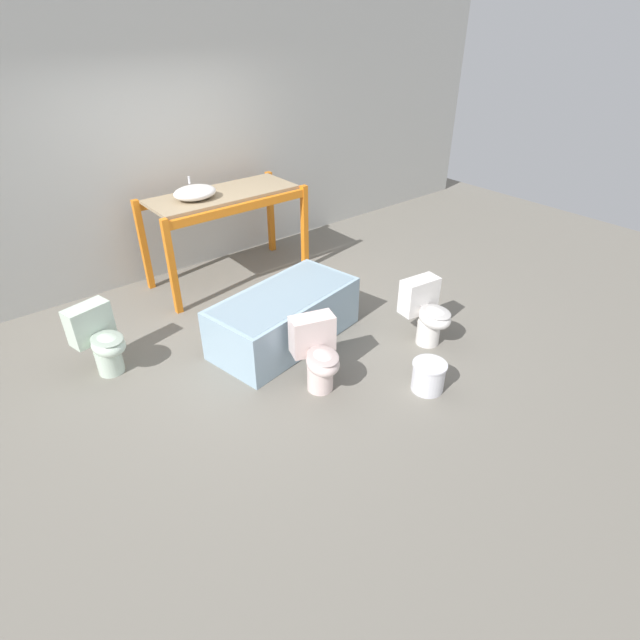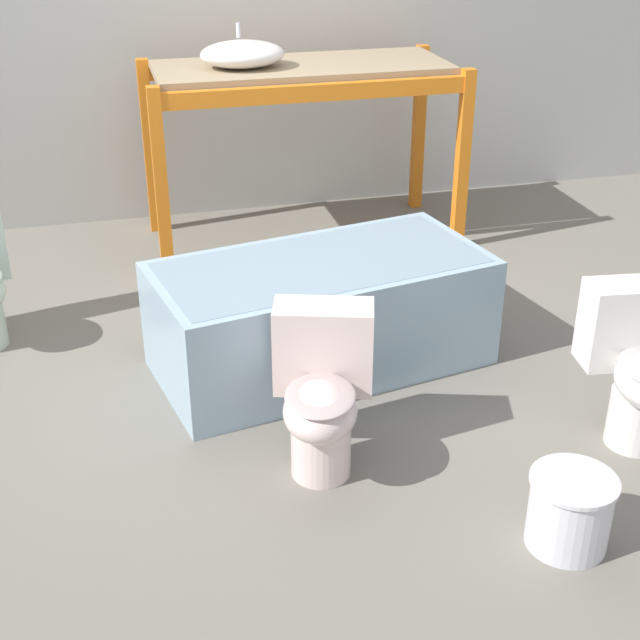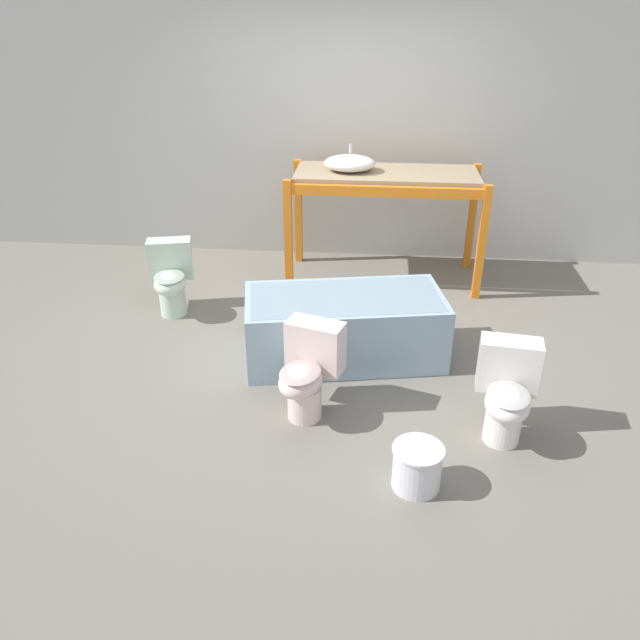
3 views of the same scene
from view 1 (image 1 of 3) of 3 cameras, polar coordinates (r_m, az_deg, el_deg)
ground_plane at (r=5.26m, az=-7.87°, el=-1.02°), size 12.00×12.00×0.00m
warehouse_wall_rear at (r=6.21m, az=-18.60°, el=18.91°), size 10.80×0.08×3.20m
shelving_rack at (r=6.00m, az=-10.91°, el=12.58°), size 1.83×0.82×1.07m
sink_basin at (r=5.76m, az=-14.11°, el=13.95°), size 0.48×0.38×0.23m
bathtub_main at (r=4.91m, az=-4.08°, el=0.70°), size 1.61×0.99×0.52m
toilet_near at (r=4.28m, az=-0.27°, el=-3.83°), size 0.46×0.58×0.63m
toilet_far at (r=4.88m, az=-23.79°, el=-1.98°), size 0.44×0.57×0.63m
toilet_extra at (r=4.98m, az=12.08°, el=1.01°), size 0.40×0.55×0.63m
bucket_white at (r=4.44m, az=12.29°, el=-6.24°), size 0.30×0.30×0.27m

